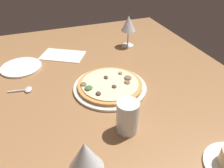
% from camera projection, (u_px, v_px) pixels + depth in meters
% --- Properties ---
extents(dining_table, '(1.50, 1.10, 0.04)m').
position_uv_depth(dining_table, '(114.00, 96.00, 0.87)').
color(dining_table, '#996B42').
rests_on(dining_table, ground).
extents(pizza_main, '(0.29, 0.29, 0.03)m').
position_uv_depth(pizza_main, '(110.00, 86.00, 0.88)').
color(pizza_main, silver).
rests_on(pizza_main, dining_table).
extents(wine_glass_far, '(0.08, 0.08, 0.16)m').
position_uv_depth(wine_glass_far, '(85.00, 158.00, 0.48)').
color(wine_glass_far, silver).
rests_on(wine_glass_far, dining_table).
extents(wine_glass_near, '(0.07, 0.07, 0.16)m').
position_uv_depth(wine_glass_near, '(128.00, 24.00, 1.14)').
color(wine_glass_near, silver).
rests_on(wine_glass_near, dining_table).
extents(water_glass, '(0.07, 0.07, 0.11)m').
position_uv_depth(water_glass, '(127.00, 119.00, 0.68)').
color(water_glass, silver).
rests_on(water_glass, dining_table).
extents(side_plate, '(0.18, 0.18, 0.01)m').
position_uv_depth(side_plate, '(21.00, 67.00, 1.01)').
color(side_plate, white).
rests_on(side_plate, dining_table).
extents(paper_menu, '(0.21, 0.24, 0.00)m').
position_uv_depth(paper_menu, '(63.00, 55.00, 1.11)').
color(paper_menu, white).
rests_on(paper_menu, dining_table).
extents(spoon, '(0.04, 0.09, 0.01)m').
position_uv_depth(spoon, '(26.00, 90.00, 0.87)').
color(spoon, silver).
rests_on(spoon, dining_table).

